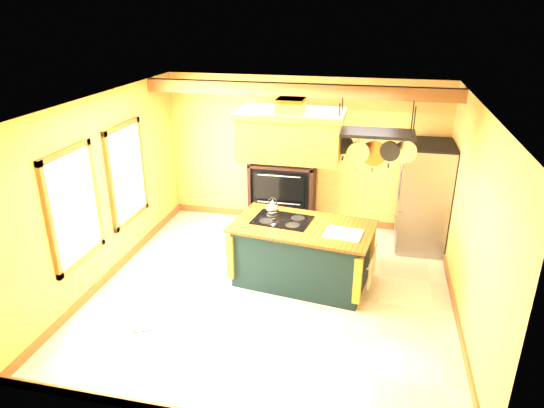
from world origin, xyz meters
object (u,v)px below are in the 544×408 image
at_px(kitchen_island, 302,253).
at_px(pot_rack, 375,141).
at_px(hutch, 283,183).
at_px(range_hood, 290,133).
at_px(refrigerator, 423,199).

relative_size(kitchen_island, pot_rack, 1.96).
xyz_separation_m(pot_rack, hutch, (-1.59, 1.93, -1.38)).
relative_size(kitchen_island, hutch, 1.02).
xyz_separation_m(range_hood, hutch, (-0.49, 1.94, -1.42)).
bearing_deg(kitchen_island, hutch, 117.28).
bearing_deg(pot_rack, hutch, 129.49).
height_order(refrigerator, hutch, hutch).
bearing_deg(hutch, kitchen_island, -70.57).
height_order(pot_rack, refrigerator, pot_rack).
relative_size(range_hood, hutch, 0.68).
xyz_separation_m(kitchen_island, refrigerator, (1.75, 1.57, 0.39)).
distance_m(kitchen_island, hutch, 2.09).
bearing_deg(refrigerator, hutch, 171.26).
height_order(pot_rack, hutch, pot_rack).
xyz_separation_m(pot_rack, refrigerator, (0.85, 1.56, -1.34)).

